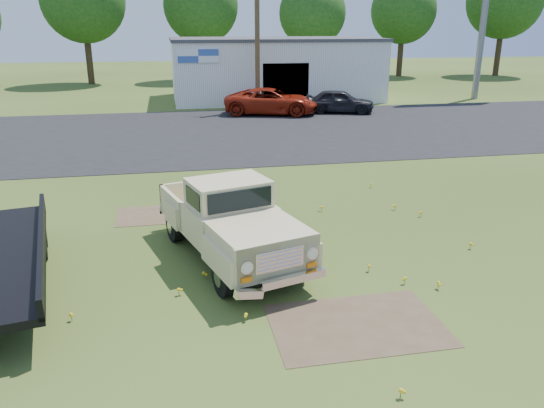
% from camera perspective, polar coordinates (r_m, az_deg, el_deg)
% --- Properties ---
extents(ground, '(140.00, 140.00, 0.00)m').
position_cam_1_polar(ground, '(11.92, -2.70, -6.17)').
color(ground, '#334616').
rests_on(ground, ground).
extents(asphalt_lot, '(90.00, 14.00, 0.02)m').
position_cam_1_polar(asphalt_lot, '(26.23, -7.63, 7.56)').
color(asphalt_lot, black).
rests_on(asphalt_lot, ground).
extents(dirt_patch_a, '(3.00, 2.00, 0.01)m').
position_cam_1_polar(dirt_patch_a, '(9.68, 9.09, -12.74)').
color(dirt_patch_a, brown).
rests_on(dirt_patch_a, ground).
extents(dirt_patch_b, '(2.20, 1.60, 0.01)m').
position_cam_1_polar(dirt_patch_b, '(15.07, -12.25, -1.14)').
color(dirt_patch_b, brown).
rests_on(dirt_patch_b, ground).
extents(commercial_building, '(14.20, 8.20, 4.15)m').
position_cam_1_polar(commercial_building, '(38.55, 0.18, 14.41)').
color(commercial_building, silver).
rests_on(commercial_building, ground).
extents(utility_pole_mid, '(1.60, 0.30, 9.00)m').
position_cam_1_polar(utility_pole_mid, '(33.17, -1.60, 18.03)').
color(utility_pole_mid, '#453120').
rests_on(utility_pole_mid, ground).
extents(treeline_c, '(7.04, 7.04, 10.47)m').
position_cam_1_polar(treeline_c, '(50.65, -19.67, 19.91)').
color(treeline_c, '#382A19').
rests_on(treeline_c, ground).
extents(treeline_d, '(6.72, 6.72, 10.00)m').
position_cam_1_polar(treeline_d, '(51.35, -7.65, 20.38)').
color(treeline_d, '#382A19').
rests_on(treeline_d, ground).
extents(treeline_e, '(6.08, 6.08, 9.04)m').
position_cam_1_polar(treeline_e, '(51.52, 4.37, 19.78)').
color(treeline_e, '#382A19').
rests_on(treeline_e, ground).
extents(treeline_f, '(6.40, 6.40, 9.52)m').
position_cam_1_polar(treeline_f, '(57.28, 13.96, 19.52)').
color(treeline_f, '#382A19').
rests_on(treeline_f, ground).
extents(treeline_g, '(7.36, 7.36, 10.95)m').
position_cam_1_polar(treeline_g, '(60.83, 23.76, 19.38)').
color(treeline_g, '#382A19').
rests_on(treeline_g, ground).
extents(vintage_pickup_truck, '(3.33, 5.45, 1.85)m').
position_cam_1_polar(vintage_pickup_truck, '(11.76, -4.62, -1.67)').
color(vintage_pickup_truck, beige).
rests_on(vintage_pickup_truck, ground).
extents(red_pickup, '(5.86, 3.84, 1.50)m').
position_cam_1_polar(red_pickup, '(31.48, -0.08, 10.96)').
color(red_pickup, maroon).
rests_on(red_pickup, ground).
extents(dark_sedan, '(4.33, 2.81, 1.37)m').
position_cam_1_polar(dark_sedan, '(32.30, 7.28, 10.90)').
color(dark_sedan, black).
rests_on(dark_sedan, ground).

